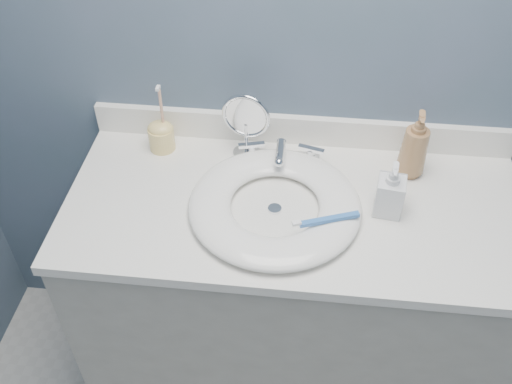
# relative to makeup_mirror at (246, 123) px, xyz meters

# --- Properties ---
(back_wall) EXTENTS (2.20, 0.02, 2.40)m
(back_wall) POSITION_rel_makeup_mirror_xyz_m (0.15, 0.09, 0.21)
(back_wall) COLOR #435765
(back_wall) RESTS_ON ground
(vanity_cabinet) EXTENTS (1.20, 0.55, 0.85)m
(vanity_cabinet) POSITION_rel_makeup_mirror_xyz_m (0.15, -0.19, -0.57)
(vanity_cabinet) COLOR #B2AFA3
(vanity_cabinet) RESTS_ON ground
(countertop) EXTENTS (1.22, 0.57, 0.03)m
(countertop) POSITION_rel_makeup_mirror_xyz_m (0.15, -0.19, -0.13)
(countertop) COLOR white
(countertop) RESTS_ON vanity_cabinet
(backsplash) EXTENTS (1.22, 0.02, 0.09)m
(backsplash) POSITION_rel_makeup_mirror_xyz_m (0.15, 0.07, -0.07)
(backsplash) COLOR white
(backsplash) RESTS_ON countertop
(basin) EXTENTS (0.45, 0.45, 0.04)m
(basin) POSITION_rel_makeup_mirror_xyz_m (0.10, -0.22, -0.09)
(basin) COLOR white
(basin) RESTS_ON countertop
(drain) EXTENTS (0.04, 0.04, 0.01)m
(drain) POSITION_rel_makeup_mirror_xyz_m (0.10, -0.22, -0.11)
(drain) COLOR silver
(drain) RESTS_ON countertop
(faucet) EXTENTS (0.25, 0.13, 0.07)m
(faucet) POSITION_rel_makeup_mirror_xyz_m (0.10, -0.02, -0.08)
(faucet) COLOR silver
(faucet) RESTS_ON countertop
(makeup_mirror) EXTENTS (0.14, 0.08, 0.20)m
(makeup_mirror) POSITION_rel_makeup_mirror_xyz_m (0.00, 0.00, 0.00)
(makeup_mirror) COLOR silver
(makeup_mirror) RESTS_ON countertop
(soap_bottle_amber) EXTENTS (0.08, 0.09, 0.20)m
(soap_bottle_amber) POSITION_rel_makeup_mirror_xyz_m (0.46, -0.03, -0.01)
(soap_bottle_amber) COLOR #9D7147
(soap_bottle_amber) RESTS_ON countertop
(soap_bottle_clear) EXTENTS (0.08, 0.08, 0.16)m
(soap_bottle_clear) POSITION_rel_makeup_mirror_xyz_m (0.39, -0.19, -0.03)
(soap_bottle_clear) COLOR silver
(soap_bottle_clear) RESTS_ON countertop
(toothbrush_holder) EXTENTS (0.08, 0.08, 0.22)m
(toothbrush_holder) POSITION_rel_makeup_mirror_xyz_m (-0.25, 0.00, -0.06)
(toothbrush_holder) COLOR #F2D479
(toothbrush_holder) RESTS_ON countertop
(toothbrush_lying) EXTENTS (0.17, 0.07, 0.02)m
(toothbrush_lying) POSITION_rel_makeup_mirror_xyz_m (0.23, -0.28, -0.07)
(toothbrush_lying) COLOR #336CB7
(toothbrush_lying) RESTS_ON basin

